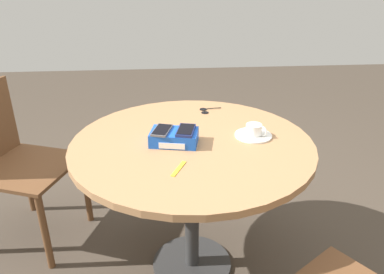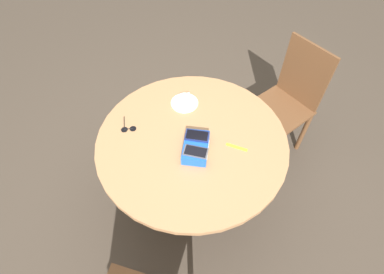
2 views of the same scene
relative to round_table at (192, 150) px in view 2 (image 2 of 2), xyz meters
name	(u,v)px [view 2 (image 2 of 2)]	position (x,y,z in m)	size (l,w,h in m)	color
ground_plane	(192,198)	(0.00, 0.00, -0.62)	(8.00, 8.00, 0.00)	#42382D
round_table	(192,150)	(0.00, 0.00, 0.00)	(1.08, 1.08, 0.72)	#2D2D2D
phone_box	(196,147)	(-0.08, -0.02, 0.13)	(0.22, 0.17, 0.06)	blue
phone_gray	(196,152)	(-0.13, -0.01, 0.16)	(0.10, 0.14, 0.01)	#515156
phone_navy	(197,136)	(-0.03, -0.03, 0.16)	(0.10, 0.14, 0.01)	navy
saucer	(185,103)	(0.28, 0.03, 0.10)	(0.17, 0.17, 0.01)	white
coffee_cup	(185,99)	(0.29, 0.03, 0.13)	(0.09, 0.08, 0.05)	white
lanyard_strap	(237,147)	(-0.07, -0.24, 0.10)	(0.12, 0.02, 0.00)	yellow
sunglasses	(128,128)	(0.10, 0.36, 0.10)	(0.12, 0.09, 0.01)	black
chair_far_side	(286,103)	(0.50, -0.73, -0.16)	(0.54, 0.54, 0.92)	brown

